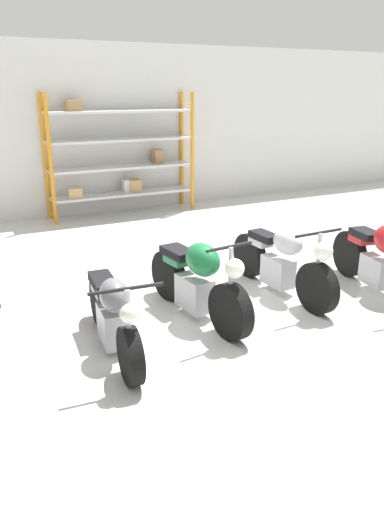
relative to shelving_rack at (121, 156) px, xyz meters
The scene contains 7 objects.
ground_plane 5.87m from the shelving_rack, 99.09° to the right, with size 30.00×30.00×0.00m, color silver.
back_wall 1.11m from the shelving_rack, 158.22° to the left, with size 30.00×0.08×3.60m.
shelving_rack is the anchor object (origin of this frame).
motorcycle_grey 6.26m from the shelving_rack, 110.01° to the right, with size 0.70×1.96×0.96m.
motorcycle_green 5.66m from the shelving_rack, 99.88° to the right, with size 0.59×2.02×1.08m.
motorcycle_silver 5.44m from the shelving_rack, 85.79° to the right, with size 0.70×2.12×1.04m.
motorcycle_red 6.21m from the shelving_rack, 75.11° to the right, with size 0.74×2.11×1.10m.
Camera 1 is at (-2.61, -4.81, 2.66)m, focal length 35.00 mm.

